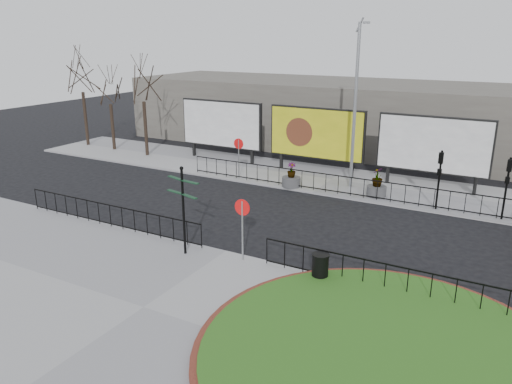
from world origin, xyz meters
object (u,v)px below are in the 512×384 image
Objects in this scene: lamp_post at (355,104)px; litter_bin at (320,267)px; billboard_mid at (316,134)px; fingerpost_sign at (183,202)px; planter_c at (377,186)px; planter_a at (291,179)px.

lamp_post is 8.89× the size of litter_bin.
fingerpost_sign is at bearing -89.22° from billboard_mid.
billboard_mid is 1.72× the size of fingerpost_sign.
lamp_post is at bearing -33.25° from billboard_mid.
planter_c is (-1.00, 10.66, 0.02)m from litter_bin.
planter_c is (4.78, -2.92, -1.93)m from billboard_mid.
fingerpost_sign is 3.46× the size of litter_bin.
lamp_post is 5.92× the size of planter_c.
billboard_mid reaches higher than litter_bin.
fingerpost_sign is at bearing -88.96° from planter_a.
lamp_post is (3.01, -1.97, 2.23)m from billboard_mid.
planter_a is 4.83m from planter_c.
planter_a is at bearing 120.05° from litter_bin.
planter_a is at bearing -90.00° from billboard_mid.
lamp_post is 12.58m from fingerpost_sign.
billboard_mid is 3.98× the size of planter_c.
billboard_mid is 14.88m from litter_bin.
planter_c is at bearing -31.38° from billboard_mid.
lamp_post is 2.57× the size of fingerpost_sign.
fingerpost_sign is (-2.82, -12.00, -2.54)m from lamp_post.
fingerpost_sign is 2.56× the size of planter_a.
planter_a is (-0.19, 10.40, -1.73)m from fingerpost_sign.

